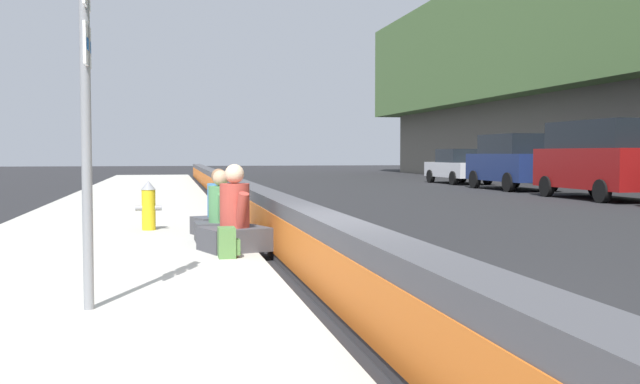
% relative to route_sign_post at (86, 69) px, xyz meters
% --- Properties ---
extents(ground_plane, '(160.00, 160.00, 0.00)m').
position_rel_route_sign_post_xyz_m(ground_plane, '(0.75, -2.34, -2.23)').
color(ground_plane, '#232326').
rests_on(ground_plane, ground).
extents(sidewalk_strip, '(80.00, 4.40, 0.14)m').
position_rel_route_sign_post_xyz_m(sidewalk_strip, '(0.75, 0.31, -2.16)').
color(sidewalk_strip, '#B5B2A8').
rests_on(sidewalk_strip, ground_plane).
extents(jersey_barrier, '(76.00, 0.45, 0.85)m').
position_rel_route_sign_post_xyz_m(jersey_barrier, '(0.75, -2.34, -1.81)').
color(jersey_barrier, '#47474C').
rests_on(jersey_barrier, ground_plane).
extents(route_sign_post, '(0.44, 0.09, 3.60)m').
position_rel_route_sign_post_xyz_m(route_sign_post, '(0.00, 0.00, 0.00)').
color(route_sign_post, gray).
rests_on(route_sign_post, sidewalk_strip).
extents(fire_hydrant, '(0.26, 0.46, 0.88)m').
position_rel_route_sign_post_xyz_m(fire_hydrant, '(6.71, -0.33, -1.65)').
color(fire_hydrant, gold).
rests_on(fire_hydrant, sidewalk_strip).
extents(seated_person_foreground, '(0.98, 1.06, 1.22)m').
position_rel_route_sign_post_xyz_m(seated_person_foreground, '(3.64, -1.59, -1.71)').
color(seated_person_foreground, '#424247').
rests_on(seated_person_foreground, sidewalk_strip).
extents(seated_person_middle, '(0.71, 0.81, 1.11)m').
position_rel_route_sign_post_xyz_m(seated_person_middle, '(4.77, -1.48, -1.75)').
color(seated_person_middle, '#424247').
rests_on(seated_person_middle, sidewalk_strip).
extents(seated_person_rear, '(0.88, 0.96, 1.11)m').
position_rel_route_sign_post_xyz_m(seated_person_rear, '(5.73, -1.51, -1.75)').
color(seated_person_rear, '#424247').
rests_on(seated_person_rear, sidewalk_strip).
extents(backpack, '(0.32, 0.28, 0.40)m').
position_rel_route_sign_post_xyz_m(backpack, '(2.96, -1.44, -1.90)').
color(backpack, '#4C7A3D').
rests_on(backpack, sidewalk_strip).
extents(parked_car_fourth, '(5.11, 2.13, 2.56)m').
position_rel_route_sign_post_xyz_m(parked_car_fourth, '(14.91, -14.43, -0.88)').
color(parked_car_fourth, maroon).
rests_on(parked_car_fourth, ground_plane).
extents(parked_car_midline, '(4.84, 2.15, 2.28)m').
position_rel_route_sign_post_xyz_m(parked_car_midline, '(21.24, -14.48, -1.05)').
color(parked_car_midline, navy).
rests_on(parked_car_midline, ground_plane).
extents(parked_car_far, '(4.55, 2.05, 1.71)m').
position_rel_route_sign_post_xyz_m(parked_car_far, '(27.34, -14.65, -1.37)').
color(parked_car_far, silver).
rests_on(parked_car_far, ground_plane).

